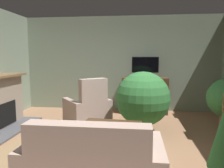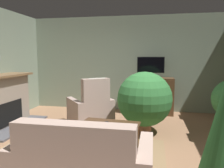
{
  "view_description": "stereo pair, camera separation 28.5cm",
  "coord_description": "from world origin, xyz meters",
  "px_view_note": "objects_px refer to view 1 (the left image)",
  "views": [
    {
      "loc": [
        0.5,
        -3.62,
        1.57
      ],
      "look_at": [
        0.04,
        0.37,
        1.08
      ],
      "focal_mm": 34.93,
      "sensor_mm": 36.0,
      "label": 1
    },
    {
      "loc": [
        0.79,
        -3.57,
        1.57
      ],
      "look_at": [
        0.04,
        0.37,
        1.08
      ],
      "focal_mm": 34.93,
      "sensor_mm": 36.0,
      "label": 2
    }
  ],
  "objects_px": {
    "armchair_angled_to_table": "(88,111)",
    "potted_plant_on_hearth_side": "(143,99)",
    "television": "(145,67)",
    "tv_cabinet": "(145,96)",
    "coffee_table": "(112,127)",
    "tv_remote": "(110,123)",
    "cat": "(49,131)"
  },
  "relations": [
    {
      "from": "armchair_angled_to_table",
      "to": "potted_plant_on_hearth_side",
      "type": "bearing_deg",
      "value": -16.89
    },
    {
      "from": "television",
      "to": "potted_plant_on_hearth_side",
      "type": "relative_size",
      "value": 0.57
    },
    {
      "from": "tv_cabinet",
      "to": "armchair_angled_to_table",
      "type": "xyz_separation_m",
      "value": [
        -1.34,
        -1.29,
        -0.14
      ]
    },
    {
      "from": "armchair_angled_to_table",
      "to": "potted_plant_on_hearth_side",
      "type": "height_order",
      "value": "potted_plant_on_hearth_side"
    },
    {
      "from": "tv_cabinet",
      "to": "potted_plant_on_hearth_side",
      "type": "distance_m",
      "value": 1.69
    },
    {
      "from": "television",
      "to": "potted_plant_on_hearth_side",
      "type": "xyz_separation_m",
      "value": [
        -0.09,
        -1.62,
        -0.6
      ]
    },
    {
      "from": "tv_cabinet",
      "to": "coffee_table",
      "type": "xyz_separation_m",
      "value": [
        -0.62,
        -2.61,
        -0.07
      ]
    },
    {
      "from": "coffee_table",
      "to": "tv_remote",
      "type": "xyz_separation_m",
      "value": [
        -0.02,
        -0.05,
        0.07
      ]
    },
    {
      "from": "television",
      "to": "tv_remote",
      "type": "relative_size",
      "value": 4.31
    },
    {
      "from": "coffee_table",
      "to": "tv_remote",
      "type": "height_order",
      "value": "tv_remote"
    },
    {
      "from": "tv_cabinet",
      "to": "coffee_table",
      "type": "height_order",
      "value": "tv_cabinet"
    },
    {
      "from": "coffee_table",
      "to": "armchair_angled_to_table",
      "type": "height_order",
      "value": "armchair_angled_to_table"
    },
    {
      "from": "armchair_angled_to_table",
      "to": "cat",
      "type": "height_order",
      "value": "armchair_angled_to_table"
    },
    {
      "from": "television",
      "to": "armchair_angled_to_table",
      "type": "height_order",
      "value": "television"
    },
    {
      "from": "armchair_angled_to_table",
      "to": "tv_remote",
      "type": "bearing_deg",
      "value": -63.05
    },
    {
      "from": "potted_plant_on_hearth_side",
      "to": "cat",
      "type": "relative_size",
      "value": 1.73
    },
    {
      "from": "cat",
      "to": "tv_remote",
      "type": "bearing_deg",
      "value": -22.5
    },
    {
      "from": "tv_remote",
      "to": "cat",
      "type": "bearing_deg",
      "value": -142.5
    },
    {
      "from": "potted_plant_on_hearth_side",
      "to": "cat",
      "type": "xyz_separation_m",
      "value": [
        -1.87,
        -0.44,
        -0.6
      ]
    },
    {
      "from": "television",
      "to": "tv_remote",
      "type": "height_order",
      "value": "television"
    },
    {
      "from": "tv_remote",
      "to": "cat",
      "type": "xyz_separation_m",
      "value": [
        -1.31,
        0.54,
        -0.37
      ]
    },
    {
      "from": "cat",
      "to": "coffee_table",
      "type": "bearing_deg",
      "value": -20.33
    },
    {
      "from": "tv_remote",
      "to": "armchair_angled_to_table",
      "type": "distance_m",
      "value": 1.53
    },
    {
      "from": "tv_remote",
      "to": "television",
      "type": "bearing_deg",
      "value": 136.02
    },
    {
      "from": "tv_cabinet",
      "to": "coffee_table",
      "type": "relative_size",
      "value": 1.24
    },
    {
      "from": "tv_cabinet",
      "to": "tv_remote",
      "type": "height_order",
      "value": "tv_cabinet"
    },
    {
      "from": "coffee_table",
      "to": "cat",
      "type": "distance_m",
      "value": 1.45
    },
    {
      "from": "potted_plant_on_hearth_side",
      "to": "television",
      "type": "bearing_deg",
      "value": 86.77
    },
    {
      "from": "tv_remote",
      "to": "armchair_angled_to_table",
      "type": "xyz_separation_m",
      "value": [
        -0.69,
        1.36,
        -0.14
      ]
    },
    {
      "from": "tv_remote",
      "to": "potted_plant_on_hearth_side",
      "type": "height_order",
      "value": "potted_plant_on_hearth_side"
    },
    {
      "from": "potted_plant_on_hearth_side",
      "to": "tv_cabinet",
      "type": "bearing_deg",
      "value": 86.87
    },
    {
      "from": "tv_cabinet",
      "to": "cat",
      "type": "bearing_deg",
      "value": -132.85
    }
  ]
}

